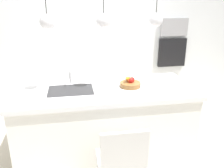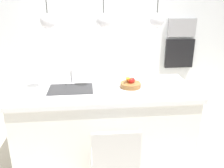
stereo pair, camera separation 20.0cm
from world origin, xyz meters
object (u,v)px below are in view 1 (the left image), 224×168
object	(u,v)px
microwave	(174,27)
oven	(172,52)
fruit_bowl	(130,83)
chair_near	(122,160)

from	to	relation	value
microwave	oven	distance (m)	0.50
fruit_bowl	chair_near	bearing A→B (deg)	-108.11
fruit_bowl	chair_near	world-z (taller)	fruit_bowl
oven	chair_near	world-z (taller)	oven
fruit_bowl	chair_near	xyz separation A→B (m)	(-0.30, -0.93, -0.46)
microwave	oven	bearing A→B (deg)	0.00
microwave	fruit_bowl	bearing A→B (deg)	-128.34
microwave	chair_near	bearing A→B (deg)	-121.76
fruit_bowl	oven	xyz separation A→B (m)	(1.25, 1.58, 0.02)
microwave	chair_near	distance (m)	3.11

